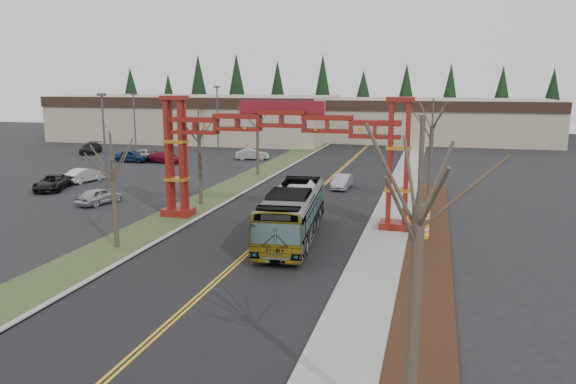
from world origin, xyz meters
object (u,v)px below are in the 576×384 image
(bare_tree_right_near, at_px, (419,207))
(street_sign, at_px, (420,215))
(parked_car_near_c, at_px, (52,183))
(barrel_south, at_px, (424,231))
(parked_car_mid_a, at_px, (167,157))
(parked_car_mid_b, at_px, (132,156))
(parked_car_far_c, at_px, (91,148))
(bare_tree_median_far, at_px, (257,121))
(bare_tree_median_near, at_px, (112,167))
(light_pole_near, at_px, (104,133))
(bare_tree_median_mid, at_px, (199,134))
(gateway_arch, at_px, (281,139))
(bare_tree_right_far, at_px, (432,127))
(transit_bus, at_px, (292,214))
(parked_car_far_a, at_px, (252,154))
(parked_car_far_b, at_px, (143,154))
(light_pole_far, at_px, (217,114))
(light_pole_mid, at_px, (135,121))
(parked_car_near_b, at_px, (85,175))
(barrel_north, at_px, (426,216))
(silver_sedan, at_px, (342,182))
(retail_building_east, at_px, (435,120))
(barrel_mid, at_px, (407,223))
(retail_building_west, at_px, (198,117))
(parked_car_near_a, at_px, (99,196))

(bare_tree_right_near, height_order, street_sign, bare_tree_right_near)
(parked_car_near_c, height_order, barrel_south, parked_car_near_c)
(parked_car_mid_a, height_order, parked_car_mid_b, parked_car_mid_b)
(parked_car_far_c, height_order, bare_tree_median_far, bare_tree_median_far)
(bare_tree_median_near, distance_m, light_pole_near, 21.50)
(bare_tree_right_near, bearing_deg, bare_tree_median_mid, 123.31)
(gateway_arch, xyz_separation_m, bare_tree_right_far, (10.00, 7.88, 0.40))
(transit_bus, height_order, parked_car_far_a, transit_bus)
(parked_car_far_b, xyz_separation_m, light_pole_far, (5.65, 11.65, 4.68))
(parked_car_far_a, xyz_separation_m, light_pole_mid, (-15.35, -2.26, 4.16))
(parked_car_near_b, xyz_separation_m, barrel_north, (33.41, -8.20, -0.23))
(gateway_arch, distance_m, light_pole_mid, 39.94)
(parked_car_far_b, height_order, light_pole_far, light_pole_far)
(parked_car_mid_b, bearing_deg, light_pole_far, -18.93)
(silver_sedan, xyz_separation_m, parked_car_mid_b, (-28.25, 10.94, 0.08))
(bare_tree_right_near, bearing_deg, barrel_north, 90.13)
(parked_car_far_c, bearing_deg, barrel_north, -48.87)
(gateway_arch, relative_size, light_pole_near, 2.06)
(parked_car_far_a, bearing_deg, transit_bus, -174.57)
(parked_car_mid_b, xyz_separation_m, light_pole_far, (5.87, 14.01, 4.62))
(retail_building_east, xyz_separation_m, parked_car_far_a, (-22.46, -31.05, -2.82))
(bare_tree_right_far, distance_m, light_pole_near, 30.06)
(bare_tree_median_mid, bearing_deg, parked_car_mid_a, 122.98)
(bare_tree_median_near, bearing_deg, parked_car_mid_b, 118.65)
(parked_car_near_c, distance_m, barrel_south, 34.74)
(transit_bus, bearing_deg, bare_tree_median_mid, 134.68)
(parked_car_near_c, bearing_deg, barrel_mid, -30.39)
(parked_car_mid_b, distance_m, light_pole_far, 15.88)
(gateway_arch, xyz_separation_m, retail_building_east, (10.00, 61.95, -2.47))
(bare_tree_right_far, relative_size, street_sign, 3.61)
(transit_bus, xyz_separation_m, parked_car_mid_a, (-23.51, 29.30, -0.97))
(retail_building_east, xyz_separation_m, parked_car_far_b, (-36.03, -34.63, -2.82))
(bare_tree_median_far, bearing_deg, barrel_north, -42.79)
(retail_building_west, distance_m, light_pole_near, 45.66)
(parked_car_mid_b, distance_m, bare_tree_median_near, 38.27)
(silver_sedan, relative_size, parked_car_mid_a, 0.84)
(parked_car_near_c, bearing_deg, parked_car_near_b, 65.56)
(retail_building_west, relative_size, street_sign, 19.22)
(parked_car_near_c, distance_m, parked_car_far_b, 21.00)
(retail_building_west, xyz_separation_m, parked_car_mid_a, (8.29, -28.65, -3.06))
(parked_car_near_c, height_order, bare_tree_median_near, bare_tree_median_near)
(transit_bus, xyz_separation_m, parked_car_near_a, (-17.92, 6.23, -0.99))
(parked_car_near_c, distance_m, barrel_mid, 33.10)
(parked_car_near_a, bearing_deg, gateway_arch, -174.74)
(parked_car_mid_a, relative_size, light_pole_mid, 0.58)
(bare_tree_right_near, height_order, barrel_mid, bare_tree_right_near)
(bare_tree_median_far, relative_size, light_pole_near, 0.90)
(barrel_south, bearing_deg, parked_car_mid_a, 139.30)
(retail_building_west, bearing_deg, bare_tree_median_far, -57.53)
(silver_sedan, relative_size, parked_car_near_c, 0.80)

